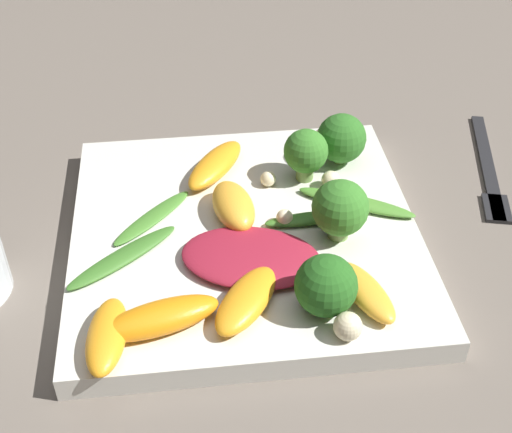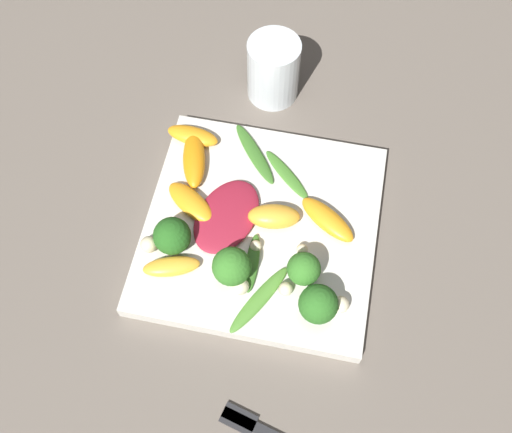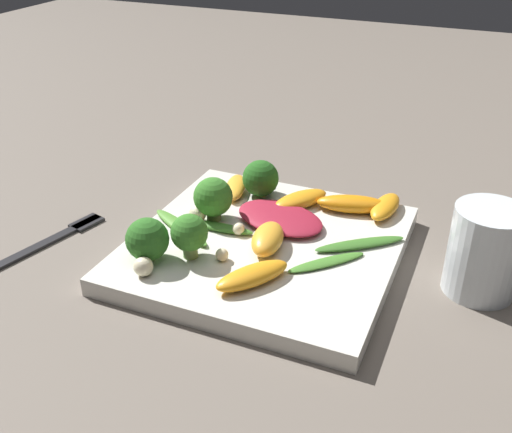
{
  "view_description": "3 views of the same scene",
  "coord_description": "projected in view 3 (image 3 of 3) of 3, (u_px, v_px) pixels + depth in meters",
  "views": [
    {
      "loc": [
        -0.41,
        0.04,
        0.37
      ],
      "look_at": [
        -0.01,
        -0.01,
        0.04
      ],
      "focal_mm": 50.0,
      "sensor_mm": 36.0,
      "label": 1
    },
    {
      "loc": [
        0.06,
        -0.3,
        0.63
      ],
      "look_at": [
        -0.01,
        0.01,
        0.03
      ],
      "focal_mm": 42.0,
      "sensor_mm": 36.0,
      "label": 2
    },
    {
      "loc": [
        0.48,
        0.2,
        0.34
      ],
      "look_at": [
        -0.01,
        -0.02,
        0.04
      ],
      "focal_mm": 42.0,
      "sensor_mm": 36.0,
      "label": 3
    }
  ],
  "objects": [
    {
      "name": "orange_segment_2",
      "position": [
        385.0,
        207.0,
        0.65
      ],
      "size": [
        0.07,
        0.03,
        0.02
      ],
      "color": "orange",
      "rests_on": "plate"
    },
    {
      "name": "broccoli_floret_3",
      "position": [
        189.0,
        234.0,
        0.57
      ],
      "size": [
        0.04,
        0.04,
        0.05
      ],
      "color": "#7A9E51",
      "rests_on": "plate"
    },
    {
      "name": "macadamia_nut_3",
      "position": [
        261.0,
        178.0,
        0.71
      ],
      "size": [
        0.02,
        0.02,
        0.02
      ],
      "color": "beige",
      "rests_on": "plate"
    },
    {
      "name": "broccoli_floret_2",
      "position": [
        261.0,
        178.0,
        0.68
      ],
      "size": [
        0.04,
        0.04,
        0.04
      ],
      "color": "#84AD5B",
      "rests_on": "plate"
    },
    {
      "name": "macadamia_nut_0",
      "position": [
        222.0,
        255.0,
        0.57
      ],
      "size": [
        0.01,
        0.01,
        0.01
      ],
      "color": "beige",
      "rests_on": "plate"
    },
    {
      "name": "broccoli_floret_1",
      "position": [
        147.0,
        240.0,
        0.57
      ],
      "size": [
        0.04,
        0.04,
        0.04
      ],
      "color": "#7A9E51",
      "rests_on": "plate"
    },
    {
      "name": "plate",
      "position": [
        266.0,
        248.0,
        0.61
      ],
      "size": [
        0.26,
        0.26,
        0.02
      ],
      "color": "silver",
      "rests_on": "ground_plane"
    },
    {
      "name": "drinking_glass",
      "position": [
        485.0,
        251.0,
        0.55
      ],
      "size": [
        0.07,
        0.07,
        0.09
      ],
      "color": "white",
      "rests_on": "ground_plane"
    },
    {
      "name": "arugula_sprig_0",
      "position": [
        360.0,
        244.0,
        0.6
      ],
      "size": [
        0.07,
        0.09,
        0.01
      ],
      "color": "#3D7528",
      "rests_on": "plate"
    },
    {
      "name": "orange_segment_5",
      "position": [
        353.0,
        204.0,
        0.66
      ],
      "size": [
        0.05,
        0.08,
        0.02
      ],
      "color": "orange",
      "rests_on": "plate"
    },
    {
      "name": "macadamia_nut_1",
      "position": [
        239.0,
        228.0,
        0.62
      ],
      "size": [
        0.01,
        0.01,
        0.01
      ],
      "color": "beige",
      "rests_on": "plate"
    },
    {
      "name": "arugula_sprig_3",
      "position": [
        326.0,
        262.0,
        0.57
      ],
      "size": [
        0.07,
        0.07,
        0.0
      ],
      "color": "#47842D",
      "rests_on": "plate"
    },
    {
      "name": "arugula_sprig_2",
      "position": [
        220.0,
        229.0,
        0.62
      ],
      "size": [
        0.02,
        0.07,
        0.01
      ],
      "color": "#3D7528",
      "rests_on": "plate"
    },
    {
      "name": "broccoli_floret_0",
      "position": [
        213.0,
        198.0,
        0.63
      ],
      "size": [
        0.04,
        0.04,
        0.05
      ],
      "color": "#7A9E51",
      "rests_on": "plate"
    },
    {
      "name": "orange_segment_3",
      "position": [
        301.0,
        200.0,
        0.67
      ],
      "size": [
        0.07,
        0.06,
        0.02
      ],
      "color": "orange",
      "rests_on": "plate"
    },
    {
      "name": "fork",
      "position": [
        54.0,
        238.0,
        0.64
      ],
      "size": [
        0.16,
        0.05,
        0.01
      ],
      "color": "#262628",
      "rests_on": "ground_plane"
    },
    {
      "name": "radicchio_leaf_0",
      "position": [
        280.0,
        218.0,
        0.64
      ],
      "size": [
        0.09,
        0.11,
        0.01
      ],
      "color": "maroon",
      "rests_on": "plate"
    },
    {
      "name": "macadamia_nut_5",
      "position": [
        197.0,
        214.0,
        0.64
      ],
      "size": [
        0.02,
        0.02,
        0.02
      ],
      "color": "beige",
      "rests_on": "plate"
    },
    {
      "name": "orange_segment_4",
      "position": [
        268.0,
        239.0,
        0.59
      ],
      "size": [
        0.06,
        0.04,
        0.02
      ],
      "color": "#FCAD33",
      "rests_on": "plate"
    },
    {
      "name": "orange_segment_1",
      "position": [
        236.0,
        187.0,
        0.7
      ],
      "size": [
        0.07,
        0.04,
        0.01
      ],
      "color": "#FCAD33",
      "rests_on": "plate"
    },
    {
      "name": "macadamia_nut_2",
      "position": [
        143.0,
        267.0,
        0.55
      ],
      "size": [
        0.02,
        0.02,
        0.02
      ],
      "color": "beige",
      "rests_on": "plate"
    },
    {
      "name": "arugula_sprig_1",
      "position": [
        181.0,
        227.0,
        0.62
      ],
      "size": [
        0.06,
        0.09,
        0.01
      ],
      "color": "#518E33",
      "rests_on": "plate"
    },
    {
      "name": "macadamia_nut_4",
      "position": [
        181.0,
        238.0,
        0.6
      ],
      "size": [
        0.02,
        0.02,
        0.02
      ],
      "color": "beige",
      "rests_on": "plate"
    },
    {
      "name": "orange_segment_0",
      "position": [
        252.0,
        276.0,
        0.54
      ],
      "size": [
        0.08,
        0.06,
        0.02
      ],
      "color": "orange",
      "rests_on": "plate"
    },
    {
      "name": "ground_plane",
      "position": [
        265.0,
        256.0,
        0.62
      ],
      "size": [
        2.4,
        2.4,
        0.0
      ],
      "primitive_type": "plane",
      "color": "#6B6056"
    }
  ]
}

